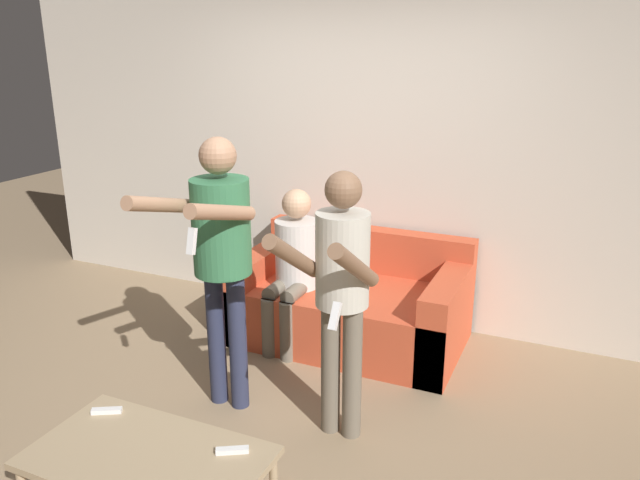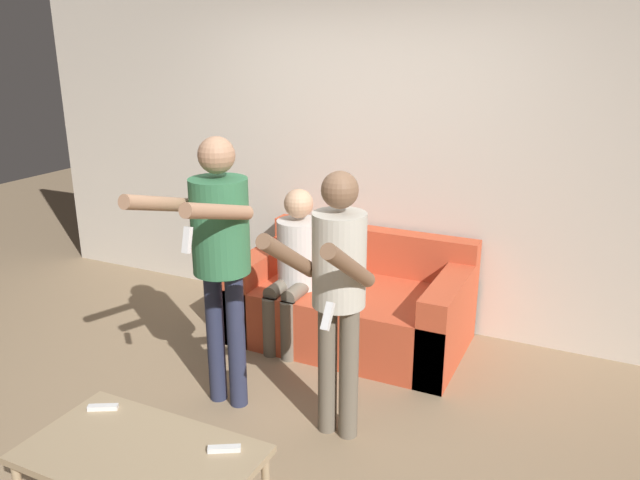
% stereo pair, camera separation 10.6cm
% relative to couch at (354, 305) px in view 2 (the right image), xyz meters
% --- Properties ---
extents(ground_plane, '(14.00, 14.00, 0.00)m').
position_rel_couch_xyz_m(ground_plane, '(-0.09, -1.23, -0.28)').
color(ground_plane, '#937A5B').
extents(wall_back, '(6.40, 0.06, 2.70)m').
position_rel_couch_xyz_m(wall_back, '(-0.09, 0.51, 1.07)').
color(wall_back, beige).
rests_on(wall_back, ground_plane).
extents(couch, '(1.66, 0.96, 0.78)m').
position_rel_couch_xyz_m(couch, '(0.00, 0.00, 0.00)').
color(couch, '#C64C2D').
rests_on(couch, ground_plane).
extents(person_standing_left, '(0.46, 0.75, 1.68)m').
position_rel_couch_xyz_m(person_standing_left, '(-0.38, -1.16, 0.78)').
color(person_standing_left, '#282D47').
rests_on(person_standing_left, ground_plane).
extents(person_standing_right, '(0.41, 0.69, 1.55)m').
position_rel_couch_xyz_m(person_standing_right, '(0.38, -1.16, 0.67)').
color(person_standing_right, '#6B6051').
rests_on(person_standing_right, ground_plane).
extents(person_seated, '(0.32, 0.54, 1.17)m').
position_rel_couch_xyz_m(person_seated, '(-0.37, -0.23, 0.38)').
color(person_seated, '#6B6051').
rests_on(person_seated, ground_plane).
extents(coffee_table, '(1.08, 0.62, 0.40)m').
position_rel_couch_xyz_m(coffee_table, '(-0.15, -2.18, 0.08)').
color(coffee_table, tan).
rests_on(coffee_table, ground_plane).
extents(remote_near, '(0.15, 0.11, 0.02)m').
position_rel_couch_xyz_m(remote_near, '(0.20, -2.02, 0.13)').
color(remote_near, white).
rests_on(remote_near, coffee_table).
extents(remote_far, '(0.15, 0.10, 0.02)m').
position_rel_couch_xyz_m(remote_far, '(-0.55, -2.00, 0.13)').
color(remote_far, white).
rests_on(remote_far, coffee_table).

